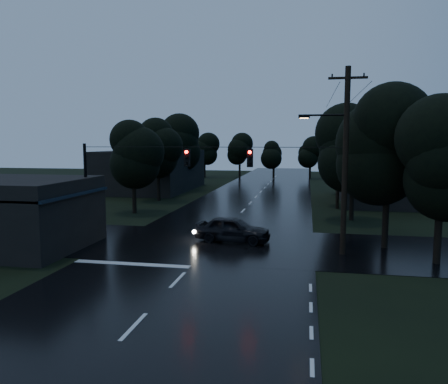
% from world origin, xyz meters
% --- Properties ---
extents(ground, '(160.00, 160.00, 0.00)m').
position_xyz_m(ground, '(0.00, 0.00, 0.00)').
color(ground, black).
rests_on(ground, ground).
extents(main_road, '(12.00, 120.00, 0.02)m').
position_xyz_m(main_road, '(0.00, 30.00, 0.00)').
color(main_road, black).
rests_on(main_road, ground).
extents(cross_street, '(60.00, 9.00, 0.02)m').
position_xyz_m(cross_street, '(0.00, 12.00, 0.00)').
color(cross_street, black).
rests_on(cross_street, ground).
extents(building_far_right, '(10.00, 14.00, 4.40)m').
position_xyz_m(building_far_right, '(14.00, 34.00, 2.20)').
color(building_far_right, black).
rests_on(building_far_right, ground).
extents(building_far_left, '(10.00, 16.00, 5.00)m').
position_xyz_m(building_far_left, '(-14.00, 40.00, 2.50)').
color(building_far_left, black).
rests_on(building_far_left, ground).
extents(utility_pole_main, '(3.50, 0.30, 10.00)m').
position_xyz_m(utility_pole_main, '(7.41, 11.00, 5.26)').
color(utility_pole_main, black).
rests_on(utility_pole_main, ground).
extents(utility_pole_far, '(2.00, 0.30, 7.50)m').
position_xyz_m(utility_pole_far, '(8.30, 28.00, 3.88)').
color(utility_pole_far, black).
rests_on(utility_pole_far, ground).
extents(anchor_pole_left, '(0.18, 0.18, 6.00)m').
position_xyz_m(anchor_pole_left, '(-7.50, 11.00, 3.00)').
color(anchor_pole_left, black).
rests_on(anchor_pole_left, ground).
extents(span_signals, '(15.00, 0.37, 1.12)m').
position_xyz_m(span_signals, '(0.56, 10.99, 5.24)').
color(span_signals, black).
rests_on(span_signals, ground).
extents(tree_corner_near, '(4.48, 4.48, 9.44)m').
position_xyz_m(tree_corner_near, '(10.00, 13.00, 5.99)').
color(tree_corner_near, black).
rests_on(tree_corner_near, ground).
extents(tree_corner_far, '(3.92, 3.92, 8.26)m').
position_xyz_m(tree_corner_far, '(12.00, 10.00, 5.24)').
color(tree_corner_far, black).
rests_on(tree_corner_far, ground).
extents(tree_left_a, '(3.92, 3.92, 8.26)m').
position_xyz_m(tree_left_a, '(-9.00, 22.00, 5.24)').
color(tree_left_a, black).
rests_on(tree_left_a, ground).
extents(tree_left_b, '(4.20, 4.20, 8.85)m').
position_xyz_m(tree_left_b, '(-9.60, 30.00, 5.62)').
color(tree_left_b, black).
rests_on(tree_left_b, ground).
extents(tree_left_c, '(4.48, 4.48, 9.44)m').
position_xyz_m(tree_left_c, '(-10.20, 40.00, 5.99)').
color(tree_left_c, black).
rests_on(tree_left_c, ground).
extents(tree_right_a, '(4.20, 4.20, 8.85)m').
position_xyz_m(tree_right_a, '(9.00, 22.00, 5.62)').
color(tree_right_a, black).
rests_on(tree_right_a, ground).
extents(tree_right_b, '(4.48, 4.48, 9.44)m').
position_xyz_m(tree_right_b, '(9.60, 30.00, 5.99)').
color(tree_right_b, black).
rests_on(tree_right_b, ground).
extents(tree_right_c, '(4.76, 4.76, 10.03)m').
position_xyz_m(tree_right_c, '(10.20, 40.00, 6.37)').
color(tree_right_c, black).
rests_on(tree_right_c, ground).
extents(car, '(4.80, 2.43, 1.57)m').
position_xyz_m(car, '(1.13, 12.86, 0.78)').
color(car, black).
rests_on(car, ground).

